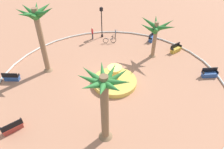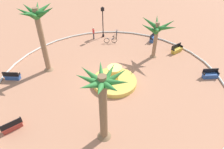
{
  "view_description": "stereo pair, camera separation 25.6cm",
  "coord_description": "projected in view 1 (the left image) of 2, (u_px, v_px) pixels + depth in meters",
  "views": [
    {
      "loc": [
        -9.82,
        12.67,
        13.25
      ],
      "look_at": [
        -0.13,
        -0.02,
        1.0
      ],
      "focal_mm": 33.28,
      "sensor_mm": 36.0,
      "label": 1
    },
    {
      "loc": [
        -10.03,
        12.51,
        13.25
      ],
      "look_at": [
        -0.13,
        -0.02,
        1.0
      ],
      "focal_mm": 33.28,
      "sensor_mm": 36.0,
      "label": 2
    }
  ],
  "objects": [
    {
      "name": "palm_tree_by_curb",
      "position": [
        156.0,
        30.0,
        22.58
      ],
      "size": [
        4.35,
        3.92,
        4.54
      ],
      "color": "#8E6B4C",
      "rests_on": "ground"
    },
    {
      "name": "bench_southwest",
      "position": [
        176.0,
        49.0,
        25.22
      ],
      "size": [
        0.92,
        1.68,
        1.0
      ],
      "color": "gold",
      "rests_on": "ground"
    },
    {
      "name": "bench_east",
      "position": [
        13.0,
        128.0,
        15.9
      ],
      "size": [
        0.89,
        1.67,
        1.0
      ],
      "color": "#B73D33",
      "rests_on": "ground"
    },
    {
      "name": "palm_tree_mid_plaza",
      "position": [
        104.0,
        93.0,
        12.99
      ],
      "size": [
        3.45,
        3.39,
        6.04
      ],
      "color": "brown",
      "rests_on": "ground"
    },
    {
      "name": "person_cyclist_helmet",
      "position": [
        92.0,
        33.0,
        27.43
      ],
      "size": [
        0.45,
        0.36,
        1.69
      ],
      "color": "#33333D",
      "rests_on": "ground"
    },
    {
      "name": "lamppost",
      "position": [
        102.0,
        20.0,
        27.06
      ],
      "size": [
        0.32,
        0.32,
        4.21
      ],
      "color": "black",
      "rests_on": "ground"
    },
    {
      "name": "bicycle_red_frame",
      "position": [
        110.0,
        40.0,
        26.94
      ],
      "size": [
        1.31,
        1.2,
        0.94
      ],
      "color": "black",
      "rests_on": "ground"
    },
    {
      "name": "bench_west",
      "position": [
        209.0,
        74.0,
        21.28
      ],
      "size": [
        1.52,
        1.45,
        1.0
      ],
      "color": "#335BA8",
      "rests_on": "ground"
    },
    {
      "name": "fountain",
      "position": [
        115.0,
        81.0,
        20.44
      ],
      "size": [
        4.35,
        4.35,
        1.95
      ],
      "color": "gold",
      "rests_on": "ground"
    },
    {
      "name": "palm_tree_near_fountain",
      "position": [
        38.0,
        26.0,
        19.23
      ],
      "size": [
        3.68,
        3.68,
        7.06
      ],
      "color": "#8E6B4C",
      "rests_on": "ground"
    },
    {
      "name": "bicycle_by_lamppost",
      "position": [
        116.0,
        34.0,
        28.42
      ],
      "size": [
        1.03,
        1.45,
        0.94
      ],
      "color": "black",
      "rests_on": "ground"
    },
    {
      "name": "ground_plane",
      "position": [
        111.0,
        82.0,
        20.78
      ],
      "size": [
        80.0,
        80.0,
        0.0
      ],
      "primitive_type": "plane",
      "color": "tan"
    },
    {
      "name": "plaza_curb",
      "position": [
        111.0,
        81.0,
        20.72
      ],
      "size": [
        22.47,
        22.47,
        0.2
      ],
      "primitive_type": "torus",
      "color": "silver",
      "rests_on": "ground"
    },
    {
      "name": "bench_north",
      "position": [
        12.0,
        77.0,
        20.81
      ],
      "size": [
        1.59,
        1.34,
        1.0
      ],
      "color": "#335BA8",
      "rests_on": "ground"
    },
    {
      "name": "bench_southeast",
      "position": [
        152.0,
        38.0,
        27.52
      ],
      "size": [
        0.64,
        1.64,
        1.0
      ],
      "color": "#335BA8",
      "rests_on": "ground"
    }
  ]
}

